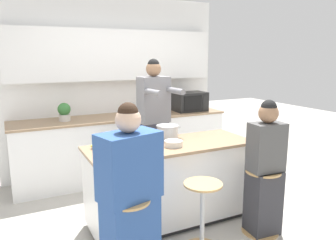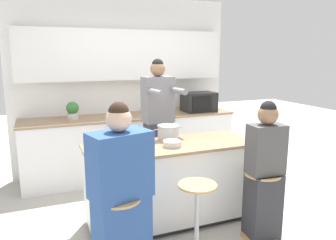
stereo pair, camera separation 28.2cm
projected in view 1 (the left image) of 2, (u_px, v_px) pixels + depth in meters
ground_plane at (171, 220)px, 3.68m from camera, size 16.00×16.00×0.00m
wall_back at (115, 74)px, 5.04m from camera, size 3.42×0.22×2.70m
back_counter at (124, 146)px, 4.96m from camera, size 3.18×0.68×0.93m
kitchen_island at (171, 182)px, 3.59m from camera, size 1.82×0.70×0.89m
bar_stool_leftmost at (129, 235)px, 2.71m from camera, size 0.38×0.38×0.68m
bar_stool_center at (202, 215)px, 3.05m from camera, size 0.38×0.38×0.68m
bar_stool_rightmost at (262, 200)px, 3.37m from camera, size 0.38×0.38×0.68m
person_cooking at (154, 130)px, 4.17m from camera, size 0.42×0.57×1.78m
person_wrapped_blanket at (130, 196)px, 2.67m from camera, size 0.54×0.40×1.47m
person_seated_near at (265, 173)px, 3.31m from camera, size 0.36×0.29×1.40m
cooking_pot at (167, 132)px, 3.67m from camera, size 0.34×0.25×0.16m
fruit_bowl at (173, 144)px, 3.41m from camera, size 0.19×0.19×0.06m
mixing_bowl_steel at (128, 141)px, 3.47m from camera, size 0.20×0.20×0.07m
coffee_cup_near at (135, 145)px, 3.28m from camera, size 0.11×0.08×0.10m
banana_bunch at (96, 146)px, 3.35m from camera, size 0.16×0.11×0.05m
microwave at (190, 101)px, 5.29m from camera, size 0.51×0.37×0.30m
potted_plant at (64, 112)px, 4.47m from camera, size 0.17×0.17×0.25m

